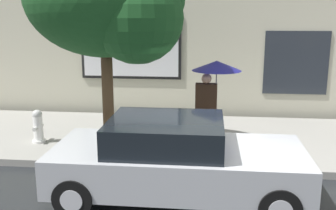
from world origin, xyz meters
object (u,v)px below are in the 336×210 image
object	(u,v)px
parked_car	(176,160)
street_tree	(111,1)
pedestrian_with_umbrella	(214,77)
fire_hydrant	(38,126)

from	to	relation	value
parked_car	street_tree	xyz separation A→B (m)	(-1.44, 1.63, 2.65)
parked_car	street_tree	distance (m)	3.43
parked_car	pedestrian_with_umbrella	size ratio (longest dim) A/B	2.19
parked_car	fire_hydrant	bearing A→B (deg)	147.28
parked_car	pedestrian_with_umbrella	xyz separation A→B (m)	(0.62, 2.46, 1.04)
parked_car	fire_hydrant	size ratio (longest dim) A/B	5.43
parked_car	street_tree	bearing A→B (deg)	131.53
street_tree	pedestrian_with_umbrella	bearing A→B (deg)	22.00
parked_car	pedestrian_with_umbrella	bearing A→B (deg)	75.74
pedestrian_with_umbrella	street_tree	world-z (taller)	street_tree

